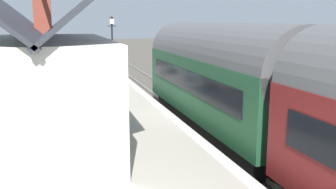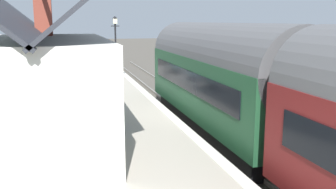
% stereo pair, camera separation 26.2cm
% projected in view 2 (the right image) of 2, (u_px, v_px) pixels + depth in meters
% --- Properties ---
extents(ground_plane, '(160.00, 160.00, 0.00)m').
position_uv_depth(ground_plane, '(199.00, 134.00, 14.93)').
color(ground_plane, '#4C473F').
extents(platform, '(32.00, 6.39, 0.82)m').
position_uv_depth(platform, '(91.00, 132.00, 13.78)').
color(platform, '#A39B8C').
rests_on(platform, ground).
extents(platform_edge_coping, '(32.00, 0.36, 0.02)m').
position_uv_depth(platform_edge_coping, '(170.00, 115.00, 14.47)').
color(platform_edge_coping, beige).
rests_on(platform_edge_coping, platform).
extents(rail_near, '(52.00, 0.08, 0.14)m').
position_uv_depth(rail_near, '(237.00, 129.00, 15.33)').
color(rail_near, gray).
rests_on(rail_near, ground).
extents(rail_far, '(52.00, 0.08, 0.14)m').
position_uv_depth(rail_far, '(203.00, 132.00, 14.96)').
color(rail_far, gray).
rests_on(rail_far, ground).
extents(station_building, '(7.99, 3.92, 5.90)m').
position_uv_depth(station_building, '(44.00, 86.00, 11.24)').
color(station_building, white).
rests_on(station_building, platform).
extents(bench_platform_end, '(1.41, 0.47, 0.88)m').
position_uv_depth(bench_platform_end, '(97.00, 77.00, 20.92)').
color(bench_platform_end, teal).
rests_on(bench_platform_end, platform).
extents(bench_by_lamp, '(1.42, 0.49, 0.88)m').
position_uv_depth(bench_by_lamp, '(93.00, 69.00, 24.39)').
color(bench_by_lamp, teal).
rests_on(bench_by_lamp, platform).
extents(bench_mid_platform, '(1.42, 0.49, 0.88)m').
position_uv_depth(bench_mid_platform, '(102.00, 86.00, 18.22)').
color(bench_mid_platform, teal).
rests_on(bench_mid_platform, platform).
extents(planter_bench_left, '(0.54, 0.54, 0.78)m').
position_uv_depth(planter_bench_left, '(68.00, 91.00, 17.29)').
color(planter_bench_left, gray).
rests_on(planter_bench_left, platform).
extents(planter_edge_near, '(0.47, 0.47, 0.83)m').
position_uv_depth(planter_edge_near, '(42.00, 82.00, 19.67)').
color(planter_edge_near, teal).
rests_on(planter_edge_near, platform).
extents(lamp_post_platform, '(0.32, 0.50, 3.84)m').
position_uv_depth(lamp_post_platform, '(115.00, 36.00, 22.36)').
color(lamp_post_platform, black).
rests_on(lamp_post_platform, platform).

